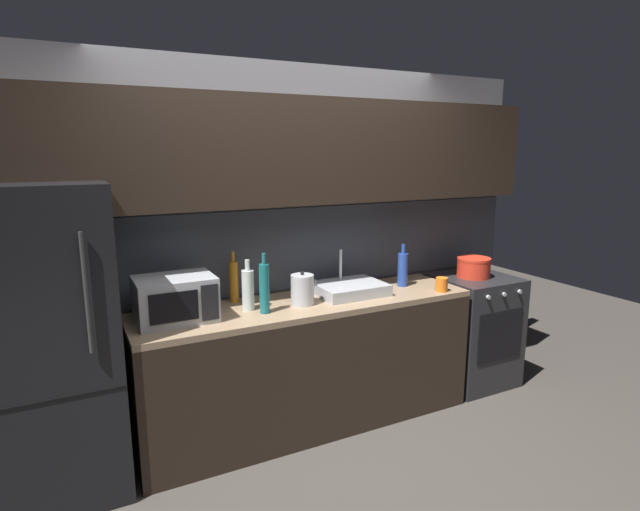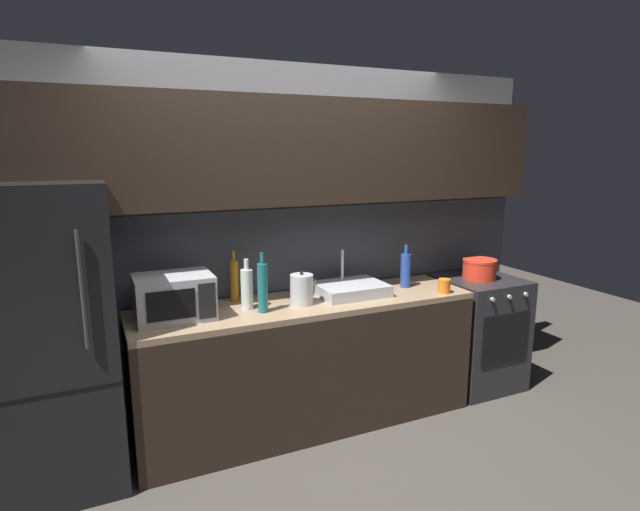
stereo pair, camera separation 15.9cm
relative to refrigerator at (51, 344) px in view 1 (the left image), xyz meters
name	(u,v)px [view 1 (the left image)]	position (x,y,z in m)	size (l,w,h in m)	color
ground_plane	(379,497)	(1.56, -0.90, -0.87)	(10.00, 10.00, 0.00)	#3D3833
back_wall	(289,202)	(1.56, 0.30, 0.67)	(4.09, 0.44, 2.50)	slate
counter_run	(308,364)	(1.56, 0.00, -0.42)	(2.35, 0.60, 0.90)	black
refrigerator	(51,344)	(0.00, 0.00, 0.00)	(0.68, 0.69, 1.75)	black
oven_range	(472,329)	(3.07, 0.00, -0.42)	(0.60, 0.62, 0.90)	#232326
microwave	(175,299)	(0.68, 0.02, 0.16)	(0.46, 0.35, 0.27)	#A8AAAF
sink_basin	(350,288)	(1.90, 0.03, 0.07)	(0.48, 0.38, 0.30)	#ADAFB5
kettle	(302,290)	(1.50, -0.04, 0.13)	(0.19, 0.15, 0.23)	#B7BABF
wine_bottle_teal	(264,288)	(1.21, -0.10, 0.19)	(0.06, 0.06, 0.38)	#19666B
wine_bottle_clear	(248,289)	(1.14, 0.01, 0.16)	(0.08, 0.08, 0.33)	silver
wine_bottle_blue	(403,269)	(2.37, 0.04, 0.16)	(0.08, 0.08, 0.32)	#234299
wine_bottle_amber	(234,281)	(1.11, 0.22, 0.17)	(0.06, 0.06, 0.35)	#B27019
mug_orange	(442,285)	(2.54, -0.22, 0.08)	(0.09, 0.09, 0.10)	orange
cooking_pot	(474,267)	(3.05, 0.00, 0.11)	(0.27, 0.27, 0.16)	red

